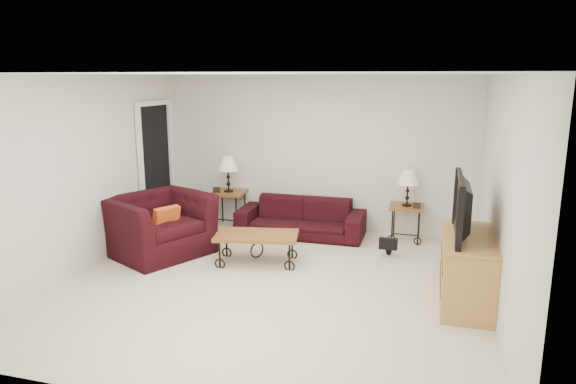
# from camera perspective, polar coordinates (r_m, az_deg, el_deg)

# --- Properties ---
(ground) EXTENTS (5.00, 5.00, 0.00)m
(ground) POSITION_cam_1_polar(r_m,az_deg,el_deg) (6.41, -1.73, -10.09)
(ground) COLOR beige
(ground) RESTS_ON ground
(wall_back) EXTENTS (5.00, 0.02, 2.50)m
(wall_back) POSITION_cam_1_polar(r_m,az_deg,el_deg) (8.42, 3.34, 4.24)
(wall_back) COLOR silver
(wall_back) RESTS_ON ground
(wall_front) EXTENTS (5.00, 0.02, 2.50)m
(wall_front) POSITION_cam_1_polar(r_m,az_deg,el_deg) (3.81, -13.29, -6.45)
(wall_front) COLOR silver
(wall_front) RESTS_ON ground
(wall_left) EXTENTS (0.02, 5.00, 2.50)m
(wall_left) POSITION_cam_1_polar(r_m,az_deg,el_deg) (7.18, -21.20, 1.96)
(wall_left) COLOR silver
(wall_left) RESTS_ON ground
(wall_right) EXTENTS (0.02, 5.00, 2.50)m
(wall_right) POSITION_cam_1_polar(r_m,az_deg,el_deg) (5.81, 22.43, -0.51)
(wall_right) COLOR silver
(wall_right) RESTS_ON ground
(ceiling) EXTENTS (5.00, 5.00, 0.00)m
(ceiling) POSITION_cam_1_polar(r_m,az_deg,el_deg) (5.91, -1.89, 12.87)
(ceiling) COLOR white
(ceiling) RESTS_ON wall_back
(doorway) EXTENTS (0.08, 0.94, 2.04)m
(doorway) POSITION_cam_1_polar(r_m,az_deg,el_deg) (8.56, -14.34, 2.45)
(doorway) COLOR black
(doorway) RESTS_ON ground
(sofa) EXTENTS (1.99, 0.78, 0.58)m
(sofa) POSITION_cam_1_polar(r_m,az_deg,el_deg) (8.19, 1.42, -2.83)
(sofa) COLOR black
(sofa) RESTS_ON ground
(side_table_left) EXTENTS (0.60, 0.60, 0.60)m
(side_table_left) POSITION_cam_1_polar(r_m,az_deg,el_deg) (8.75, -6.52, -1.86)
(side_table_left) COLOR brown
(side_table_left) RESTS_ON ground
(side_table_right) EXTENTS (0.52, 0.52, 0.55)m
(side_table_right) POSITION_cam_1_polar(r_m,az_deg,el_deg) (8.14, 12.88, -3.36)
(side_table_right) COLOR brown
(side_table_right) RESTS_ON ground
(lamp_left) EXTENTS (0.37, 0.37, 0.60)m
(lamp_left) POSITION_cam_1_polar(r_m,az_deg,el_deg) (8.62, -6.62, 1.99)
(lamp_left) COLOR black
(lamp_left) RESTS_ON side_table_left
(lamp_right) EXTENTS (0.32, 0.32, 0.55)m
(lamp_right) POSITION_cam_1_polar(r_m,az_deg,el_deg) (8.01, 13.07, 0.46)
(lamp_right) COLOR black
(lamp_right) RESTS_ON side_table_right
(photo_frame_left) EXTENTS (0.12, 0.05, 0.10)m
(photo_frame_left) POSITION_cam_1_polar(r_m,az_deg,el_deg) (8.60, -7.88, 0.23)
(photo_frame_left) COLOR black
(photo_frame_left) RESTS_ON side_table_left
(photo_frame_right) EXTENTS (0.11, 0.03, 0.09)m
(photo_frame_right) POSITION_cam_1_polar(r_m,az_deg,el_deg) (7.91, 14.01, -1.46)
(photo_frame_right) COLOR black
(photo_frame_right) RESTS_ON side_table_right
(coffee_table) EXTENTS (1.19, 0.79, 0.41)m
(coffee_table) POSITION_cam_1_polar(r_m,az_deg,el_deg) (7.02, -3.46, -6.24)
(coffee_table) COLOR brown
(coffee_table) RESTS_ON ground
(armchair) EXTENTS (1.60, 1.67, 0.84)m
(armchair) POSITION_cam_1_polar(r_m,az_deg,el_deg) (7.53, -14.07, -3.58)
(armchair) COLOR black
(armchair) RESTS_ON ground
(throw_pillow) EXTENTS (0.26, 0.39, 0.38)m
(throw_pillow) POSITION_cam_1_polar(r_m,az_deg,el_deg) (7.39, -13.28, -3.05)
(throw_pillow) COLOR red
(throw_pillow) RESTS_ON armchair
(tv_stand) EXTENTS (0.53, 1.28, 0.77)m
(tv_stand) POSITION_cam_1_polar(r_m,az_deg,el_deg) (6.11, 19.12, -8.10)
(tv_stand) COLOR #BD8B46
(tv_stand) RESTS_ON ground
(television) EXTENTS (0.15, 1.15, 0.66)m
(television) POSITION_cam_1_polar(r_m,az_deg,el_deg) (5.90, 19.42, -1.55)
(television) COLOR black
(television) RESTS_ON tv_stand
(backpack) EXTENTS (0.39, 0.30, 0.50)m
(backpack) POSITION_cam_1_polar(r_m,az_deg,el_deg) (7.45, 11.11, -4.98)
(backpack) COLOR black
(backpack) RESTS_ON ground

